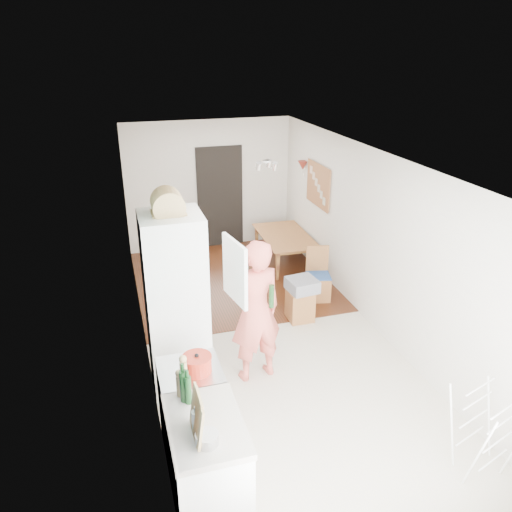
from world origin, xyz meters
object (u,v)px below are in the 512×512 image
person (255,300)px  dining_table (286,251)px  stool (300,305)px  dining_chair (319,275)px  drying_rack (484,434)px

person → dining_table: bearing=-126.3°
dining_table → stool: dining_table is taller
dining_chair → stool: size_ratio=1.84×
person → dining_chair: 2.32m
dining_chair → drying_rack: bearing=-75.2°
dining_table → dining_chair: bearing=-178.5°
stool → drying_rack: drying_rack is taller
stool → drying_rack: bearing=-79.1°
dining_table → dining_chair: dining_chair is taller
person → dining_table: size_ratio=1.60×
dining_table → dining_chair: 1.52m
dining_table → dining_chair: size_ratio=1.55×
dining_table → drying_rack: drying_rack is taller
person → dining_table: (1.53, 3.14, -0.82)m
dining_chair → drying_rack: size_ratio=0.98×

